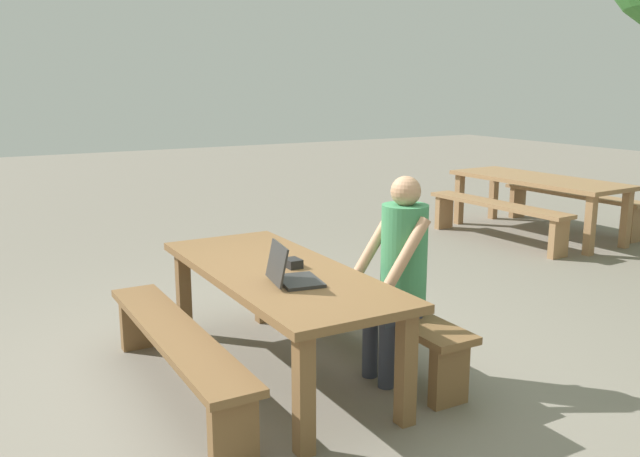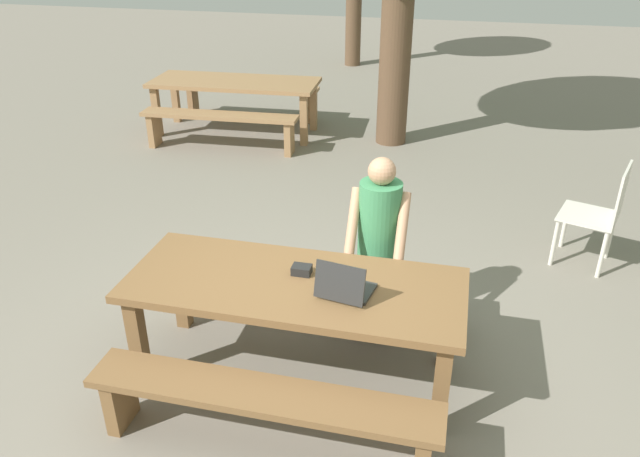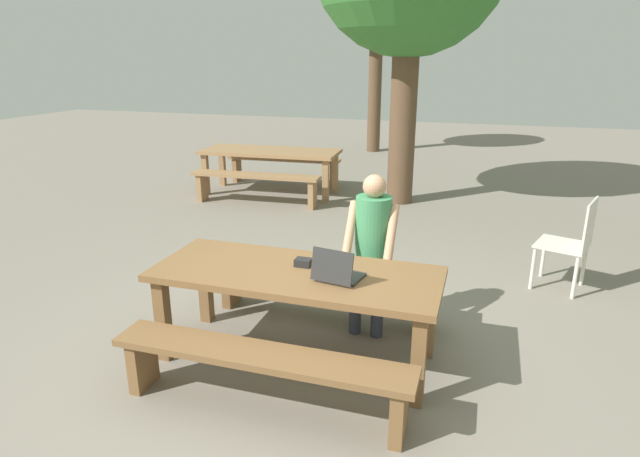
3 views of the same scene
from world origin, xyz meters
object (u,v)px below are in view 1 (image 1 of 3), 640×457
Objects in this scene: laptop at (291,274)px; person_seated at (399,265)px; picnic_table_front at (278,283)px; picnic_table_mid at (538,185)px; small_pouch at (293,263)px.

person_seated is (0.09, 0.71, -0.02)m from laptop.
picnic_table_front is 4.99m from picnic_table_mid.
small_pouch is at bearing -67.65° from picnic_table_mid.
picnic_table_mid is at bearing 122.66° from person_seated.
picnic_table_front is at bearing -100.74° from small_pouch.
laptop reaches higher than picnic_table_mid.
person_seated is 0.58× the size of picnic_table_mid.
small_pouch is 0.05× the size of picnic_table_mid.
person_seated is (0.39, 0.53, 0.01)m from small_pouch.
picnic_table_front is 0.92× the size of picnic_table_mid.
person_seated is at bearing -60.39° from picnic_table_mid.
picnic_table_mid is (-2.09, 4.54, 0.01)m from picnic_table_front.
small_pouch is 0.09× the size of person_seated.
small_pouch is at bearing -19.73° from laptop.
laptop is 5.20m from picnic_table_mid.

